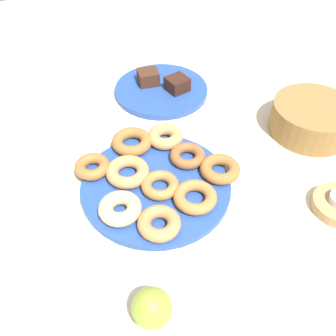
{
  "coord_description": "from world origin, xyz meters",
  "views": [
    {
      "loc": [
        0.48,
        -0.25,
        0.6
      ],
      "look_at": [
        0.0,
        0.03,
        0.04
      ],
      "focal_mm": 40.33,
      "sensor_mm": 36.0,
      "label": 1
    }
  ],
  "objects": [
    {
      "name": "donut_5",
      "position": [
        0.08,
        0.04,
        0.03
      ],
      "size": [
        0.1,
        0.1,
        0.02
      ],
      "primitive_type": "torus",
      "rotation": [
        0.0,
        0.0,
        1.71
      ],
      "color": "#BC7A3D",
      "rests_on": "donut_plate"
    },
    {
      "name": "donut_1",
      "position": [
        -0.05,
        -0.04,
        0.03
      ],
      "size": [
        0.13,
        0.13,
        0.03
      ],
      "primitive_type": "torus",
      "rotation": [
        0.0,
        0.0,
        2.38
      ],
      "color": "tan",
      "rests_on": "donut_plate"
    },
    {
      "name": "donut_9",
      "position": [
        0.04,
        0.13,
        0.03
      ],
      "size": [
        0.1,
        0.1,
        0.03
      ],
      "primitive_type": "torus",
      "rotation": [
        0.0,
        0.0,
        1.35
      ],
      "color": "#AD6B33",
      "rests_on": "donut_plate"
    },
    {
      "name": "donut_0",
      "position": [
        0.1,
        -0.05,
        0.03
      ],
      "size": [
        0.11,
        0.11,
        0.03
      ],
      "primitive_type": "torus",
      "rotation": [
        0.0,
        0.0,
        3.64
      ],
      "color": "#C6844C",
      "rests_on": "donut_plate"
    },
    {
      "name": "donut_7",
      "position": [
        -0.1,
        -0.1,
        0.03
      ],
      "size": [
        0.1,
        0.1,
        0.02
      ],
      "primitive_type": "torus",
      "rotation": [
        0.0,
        0.0,
        5.03
      ],
      "color": "#AD6B33",
      "rests_on": "donut_plate"
    },
    {
      "name": "donut_4",
      "position": [
        -0.03,
        0.1,
        0.03
      ],
      "size": [
        0.11,
        0.11,
        0.02
      ],
      "primitive_type": "torus",
      "rotation": [
        0.0,
        0.0,
        3.77
      ],
      "color": "#995B2D",
      "rests_on": "donut_plate"
    },
    {
      "name": "donut_8",
      "position": [
        0.02,
        -0.0,
        0.02
      ],
      "size": [
        0.11,
        0.11,
        0.02
      ],
      "primitive_type": "torus",
      "rotation": [
        0.0,
        0.0,
        2.64
      ],
      "color": "#BC7A3D",
      "rests_on": "donut_plate"
    },
    {
      "name": "apple",
      "position": [
        0.24,
        -0.14,
        0.03
      ],
      "size": [
        0.06,
        0.06,
        0.06
      ],
      "primitive_type": "sphere",
      "color": "#93AD38",
      "rests_on": "ground_plane"
    },
    {
      "name": "donut_6",
      "position": [
        -0.13,
        0.01,
        0.03
      ],
      "size": [
        0.13,
        0.13,
        0.03
      ],
      "primitive_type": "torus",
      "rotation": [
        0.0,
        0.0,
        5.32
      ],
      "color": "#AD6B33",
      "rests_on": "donut_plate"
    },
    {
      "name": "cake_plate",
      "position": [
        -0.31,
        0.19,
        0.01
      ],
      "size": [
        0.26,
        0.26,
        0.02
      ],
      "primitive_type": "cylinder",
      "color": "#284C9E",
      "rests_on": "ground_plane"
    },
    {
      "name": "donut_plate",
      "position": [
        0.0,
        0.0,
        0.01
      ],
      "size": [
        0.32,
        0.32,
        0.01
      ],
      "primitive_type": "cylinder",
      "color": "#284C9E",
      "rests_on": "ground_plane"
    },
    {
      "name": "basket",
      "position": [
        0.03,
        0.42,
        0.04
      ],
      "size": [
        0.26,
        0.26,
        0.07
      ],
      "primitive_type": "cylinder",
      "rotation": [
        0.0,
        0.0,
        3.59
      ],
      "color": "olive",
      "rests_on": "ground_plane"
    },
    {
      "name": "donut_2",
      "position": [
        0.04,
        -0.1,
        0.03
      ],
      "size": [
        0.12,
        0.12,
        0.03
      ],
      "primitive_type": "torus",
      "rotation": [
        0.0,
        0.0,
        1.05
      ],
      "color": "#EABC84",
      "rests_on": "donut_plate"
    },
    {
      "name": "brownie_far",
      "position": [
        -0.27,
        0.22,
        0.04
      ],
      "size": [
        0.06,
        0.06,
        0.04
      ],
      "primitive_type": "cube",
      "rotation": [
        0.0,
        0.0,
        0.09
      ],
      "color": "#381E14",
      "rests_on": "cake_plate"
    },
    {
      "name": "brownie_near",
      "position": [
        -0.35,
        0.17,
        0.04
      ],
      "size": [
        0.07,
        0.07,
        0.04
      ],
      "primitive_type": "cube",
      "rotation": [
        0.0,
        0.0,
        -0.26
      ],
      "color": "#472819",
      "rests_on": "cake_plate"
    },
    {
      "name": "donut_3",
      "position": [
        -0.11,
        0.09,
        0.03
      ],
      "size": [
        0.11,
        0.11,
        0.03
      ],
      "primitive_type": "torus",
      "rotation": [
        0.0,
        0.0,
        5.04
      ],
      "color": "tan",
      "rests_on": "donut_plate"
    },
    {
      "name": "ground_plane",
      "position": [
        0.0,
        0.0,
        0.0
      ],
      "size": [
        2.4,
        2.4,
        0.0
      ],
      "primitive_type": "plane",
      "color": "beige"
    }
  ]
}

